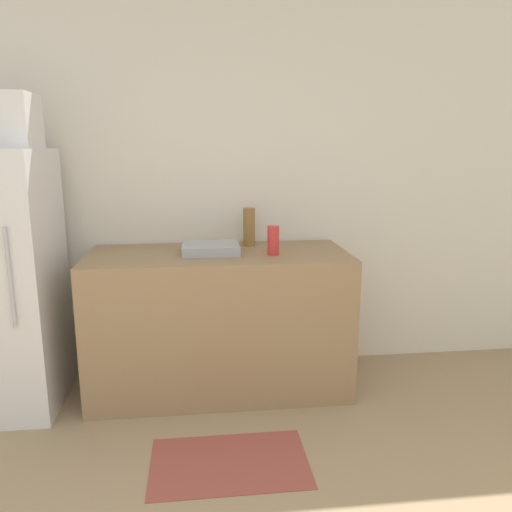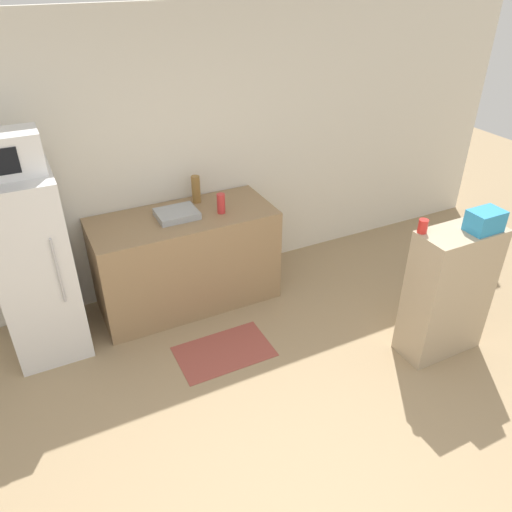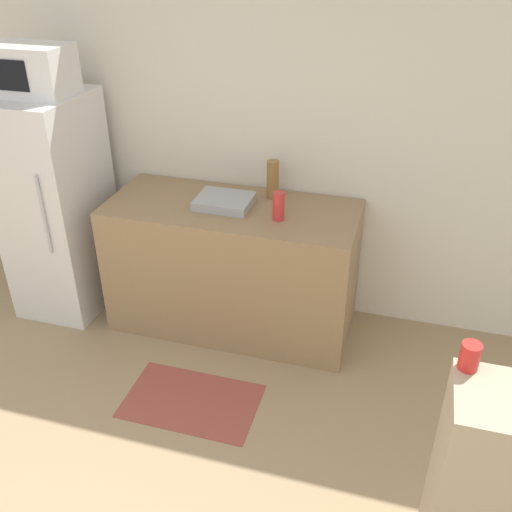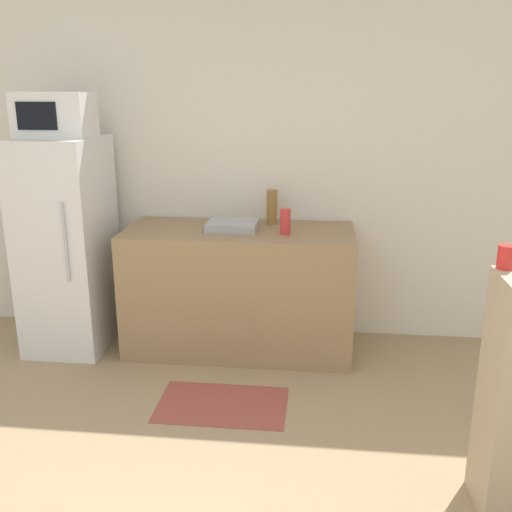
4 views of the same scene
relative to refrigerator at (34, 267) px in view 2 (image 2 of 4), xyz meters
name	(u,v)px [view 2 (image 2 of 4)]	position (x,y,z in m)	size (l,w,h in m)	color
wall_back	(154,162)	(1.17, 0.46, 0.52)	(8.00, 0.06, 2.60)	silver
refrigerator	(34,267)	(0.00, 0.00, 0.00)	(0.56, 0.70, 1.56)	silver
microwave	(3,154)	(0.00, 0.00, 0.93)	(0.50, 0.33, 0.30)	white
counter	(186,260)	(1.27, 0.07, -0.32)	(1.65, 0.71, 0.92)	#937551
sink_basin	(177,214)	(1.22, 0.07, 0.16)	(0.36, 0.29, 0.06)	#9EA3A8
bottle_tall	(196,189)	(1.49, 0.28, 0.26)	(0.08, 0.08, 0.26)	olive
bottle_short	(221,203)	(1.61, -0.02, 0.22)	(0.07, 0.07, 0.18)	red
shelf_cabinet	(448,292)	(2.94, -1.52, -0.21)	(0.68, 0.33, 1.14)	tan
basket	(485,221)	(3.08, -1.59, 0.44)	(0.26, 0.18, 0.16)	#2D8EC6
jar	(423,226)	(2.65, -1.41, 0.41)	(0.07, 0.07, 0.11)	red
kitchen_rug	(224,351)	(1.28, -0.78, -0.78)	(0.80, 0.50, 0.01)	#99473D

